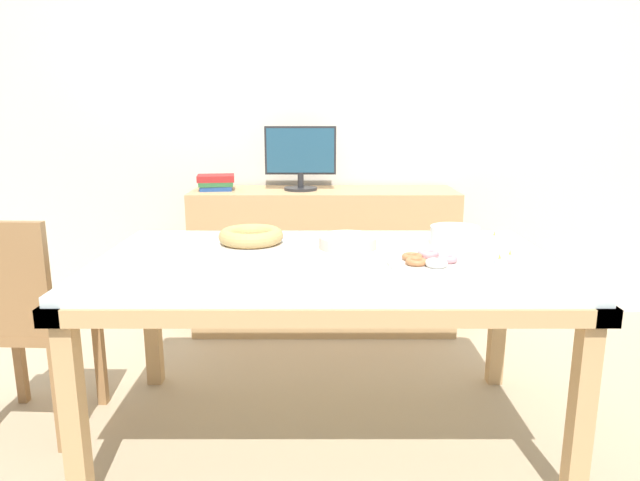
# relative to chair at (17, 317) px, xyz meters

# --- Properties ---
(ground_plane) EXTENTS (12.00, 12.00, 0.00)m
(ground_plane) POSITION_rel_chair_xyz_m (1.24, 0.01, -0.52)
(ground_plane) COLOR tan
(wall_back) EXTENTS (8.00, 0.10, 2.60)m
(wall_back) POSITION_rel_chair_xyz_m (1.24, 1.54, 0.78)
(wall_back) COLOR silver
(wall_back) RESTS_ON ground
(dining_table) EXTENTS (1.83, 1.04, 0.77)m
(dining_table) POSITION_rel_chair_xyz_m (1.24, 0.01, 0.17)
(dining_table) COLOR silver
(dining_table) RESTS_ON ground
(chair) EXTENTS (0.44, 0.44, 0.94)m
(chair) POSITION_rel_chair_xyz_m (0.00, 0.00, 0.00)
(chair) COLOR olive
(chair) RESTS_ON ground
(sideboard) EXTENTS (1.59, 0.44, 0.87)m
(sideboard) POSITION_rel_chair_xyz_m (1.24, 1.24, -0.09)
(sideboard) COLOR tan
(sideboard) RESTS_ON ground
(computer_monitor) EXTENTS (0.42, 0.20, 0.38)m
(computer_monitor) POSITION_rel_chair_xyz_m (1.10, 1.24, 0.54)
(computer_monitor) COLOR #262628
(computer_monitor) RESTS_ON sideboard
(book_stack) EXTENTS (0.24, 0.20, 0.09)m
(book_stack) POSITION_rel_chair_xyz_m (0.59, 1.24, 0.39)
(book_stack) COLOR #23478C
(book_stack) RESTS_ON sideboard
(cake_chocolate_round) EXTENTS (0.26, 0.26, 0.06)m
(cake_chocolate_round) POSITION_rel_chair_xyz_m (1.33, 0.12, 0.28)
(cake_chocolate_round) COLOR silver
(cake_chocolate_round) RESTS_ON dining_table
(cake_golden_bundt) EXTENTS (0.28, 0.28, 0.08)m
(cake_golden_bundt) POSITION_rel_chair_xyz_m (0.92, 0.21, 0.29)
(cake_golden_bundt) COLOR silver
(cake_golden_bundt) RESTS_ON dining_table
(pastry_platter) EXTENTS (0.31, 0.31, 0.04)m
(pastry_platter) POSITION_rel_chair_xyz_m (1.62, -0.11, 0.26)
(pastry_platter) COLOR silver
(pastry_platter) RESTS_ON dining_table
(plate_stack) EXTENTS (0.21, 0.21, 0.08)m
(plate_stack) POSITION_rel_chair_xyz_m (1.80, 0.23, 0.29)
(plate_stack) COLOR silver
(plate_stack) RESTS_ON dining_table
(tealight_right_edge) EXTENTS (0.04, 0.04, 0.04)m
(tealight_right_edge) POSITION_rel_chair_xyz_m (1.96, -0.01, 0.26)
(tealight_right_edge) COLOR silver
(tealight_right_edge) RESTS_ON dining_table
(tealight_left_edge) EXTENTS (0.04, 0.04, 0.04)m
(tealight_left_edge) POSITION_rel_chair_xyz_m (2.00, 0.34, 0.26)
(tealight_left_edge) COLOR silver
(tealight_left_edge) RESTS_ON dining_table
(tealight_near_cakes) EXTENTS (0.04, 0.04, 0.04)m
(tealight_near_cakes) POSITION_rel_chair_xyz_m (1.90, -0.07, 0.26)
(tealight_near_cakes) COLOR silver
(tealight_near_cakes) RESTS_ON dining_table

